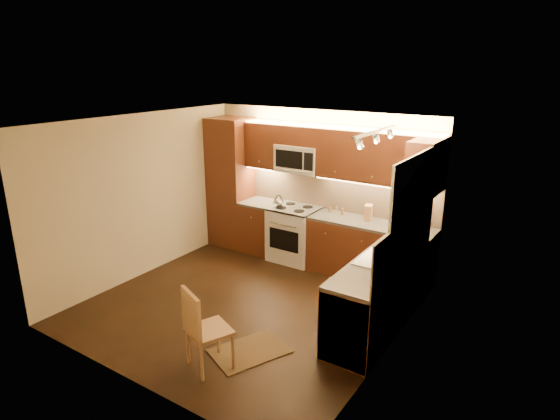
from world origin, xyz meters
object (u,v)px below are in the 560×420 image
Objects in this scene: toaster_oven at (408,220)px; dining_chair at (209,328)px; stove at (294,234)px; microwave at (299,158)px; knife_block at (368,212)px; soap_bottle at (408,245)px; kettle at (278,201)px; sink at (385,252)px.

dining_chair is at bearing -89.12° from toaster_oven.
microwave is at bearing 90.00° from stove.
dining_chair is (-0.44, -3.18, -0.54)m from knife_block.
stove is at bearing 172.32° from knife_block.
soap_bottle is 0.21× the size of dining_chair.
kettle reaches higher than dining_chair.
knife_block is 0.24× the size of dining_chair.
soap_bottle is at bearing -52.17° from toaster_oven.
soap_bottle is at bearing 81.83° from dining_chair.
microwave reaches higher than stove.
toaster_oven is at bearing -11.89° from knife_block.
knife_block is at bearing -158.55° from toaster_oven.
microwave is at bearing 127.78° from dining_chair.
microwave reaches higher than dining_chair.
sink is 4.21× the size of kettle.
kettle is 2.13m from toaster_oven.
knife_block is at bearing 6.40° from stove.
kettle is 2.53m from soap_bottle.
microwave reaches higher than toaster_oven.
stove is 4.51× the size of kettle.
dining_chair is at bearing -102.87° from soap_bottle.
dining_chair is (0.80, -3.04, 0.02)m from stove.
knife_block is (-0.76, 1.26, 0.04)m from sink.
dining_chair is (-1.39, -2.23, -0.52)m from soap_bottle.
microwave is 3.72× the size of kettle.
kettle is at bearing 133.37° from dining_chair.
microwave reaches higher than knife_block.
stove is 2.39m from soap_bottle.
microwave is 2.11× the size of toaster_oven.
knife_block reaches higher than toaster_oven.
knife_block is at bearing 0.18° from microwave.
toaster_oven is 0.62m from knife_block.
toaster_oven is 1.54× the size of knife_block.
dining_chair is at bearing -75.91° from microwave.
stove is at bearing -155.74° from toaster_oven.
kettle is at bearing -177.03° from soap_bottle.
kettle is 0.21× the size of dining_chair.
microwave is at bearing -159.89° from toaster_oven.
toaster_oven is at bearing 127.57° from soap_bottle.
sink is 0.37m from soap_bottle.
stove is 2.56× the size of toaster_oven.
dining_chair is (-1.06, -3.20, -0.53)m from toaster_oven.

